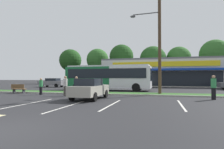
% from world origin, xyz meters
% --- Properties ---
extents(grass_median, '(56.00, 2.20, 0.12)m').
position_xyz_m(grass_median, '(0.00, 14.00, 0.06)').
color(grass_median, '#2D5B23').
rests_on(grass_median, ground_plane).
extents(curb_lip, '(56.00, 0.24, 0.12)m').
position_xyz_m(curb_lip, '(0.00, 12.78, 0.06)').
color(curb_lip, '#99968C').
rests_on(curb_lip, ground_plane).
extents(parking_stripe_0, '(0.12, 4.80, 0.01)m').
position_xyz_m(parking_stripe_0, '(-3.30, 5.86, 0.00)').
color(parking_stripe_0, silver).
rests_on(parking_stripe_0, ground_plane).
extents(parking_stripe_1, '(0.12, 4.80, 0.01)m').
position_xyz_m(parking_stripe_1, '(-0.38, 5.26, 0.00)').
color(parking_stripe_1, silver).
rests_on(parking_stripe_1, ground_plane).
extents(parking_stripe_2, '(0.12, 4.80, 0.01)m').
position_xyz_m(parking_stripe_2, '(1.91, 6.49, 0.00)').
color(parking_stripe_2, silver).
rests_on(parking_stripe_2, ground_plane).
extents(parking_stripe_3, '(0.12, 4.80, 0.01)m').
position_xyz_m(parking_stripe_3, '(5.98, 7.49, 0.00)').
color(parking_stripe_3, silver).
rests_on(parking_stripe_3, ground_plane).
extents(storefront_building, '(22.95, 15.15, 5.29)m').
position_xyz_m(storefront_building, '(5.10, 36.90, 2.65)').
color(storefront_building, beige).
rests_on(storefront_building, ground_plane).
extents(tree_far_left, '(6.41, 6.41, 9.99)m').
position_xyz_m(tree_far_left, '(-20.82, 45.40, 6.78)').
color(tree_far_left, '#473323').
rests_on(tree_far_left, ground_plane).
extents(tree_left, '(6.18, 6.18, 9.80)m').
position_xyz_m(tree_left, '(-12.43, 45.33, 6.70)').
color(tree_left, '#473323').
rests_on(tree_left, ground_plane).
extents(tree_mid_left, '(6.19, 6.19, 10.24)m').
position_xyz_m(tree_mid_left, '(-5.09, 42.95, 7.13)').
color(tree_mid_left, '#473323').
rests_on(tree_mid_left, ground_plane).
extents(tree_mid, '(6.84, 6.84, 9.83)m').
position_xyz_m(tree_mid, '(2.78, 45.08, 6.39)').
color(tree_mid, '#473323').
rests_on(tree_mid, ground_plane).
extents(tree_mid_right, '(6.15, 6.15, 9.73)m').
position_xyz_m(tree_mid_right, '(9.23, 46.79, 6.63)').
color(tree_mid_right, '#473323').
rests_on(tree_mid_right, ground_plane).
extents(tree_right, '(7.33, 7.33, 11.10)m').
position_xyz_m(tree_right, '(17.68, 46.76, 7.42)').
color(tree_right, '#473323').
rests_on(tree_right, ground_plane).
extents(utility_pole, '(3.03, 2.40, 11.06)m').
position_xyz_m(utility_pole, '(4.56, 14.07, 5.88)').
color(utility_pole, '#4C3826').
rests_on(utility_pole, ground_plane).
extents(city_bus, '(11.19, 2.92, 3.25)m').
position_xyz_m(city_bus, '(-1.90, 19.09, 1.76)').
color(city_bus, '#196638').
rests_on(city_bus, ground_plane).
extents(bus_stop_bench, '(1.60, 0.45, 0.95)m').
position_xyz_m(bus_stop_bench, '(-9.78, 12.21, 0.50)').
color(bus_stop_bench, brown).
rests_on(bus_stop_bench, ground_plane).
extents(car_0, '(1.90, 4.35, 1.58)m').
position_xyz_m(car_0, '(-0.46, 8.98, 0.80)').
color(car_0, '#9E998C').
rests_on(car_0, ground_plane).
extents(car_1, '(4.11, 1.87, 1.44)m').
position_xyz_m(car_1, '(-3.63, 25.63, 0.75)').
color(car_1, '#9E998C').
rests_on(car_1, ground_plane).
extents(car_2, '(4.69, 1.99, 1.57)m').
position_xyz_m(car_2, '(-14.06, 25.23, 0.81)').
color(car_2, slate).
rests_on(car_2, ground_plane).
extents(pedestrian_near_bench, '(0.32, 0.32, 1.61)m').
position_xyz_m(pedestrian_near_bench, '(-6.38, 11.25, 0.81)').
color(pedestrian_near_bench, black).
rests_on(pedestrian_near_bench, ground_plane).
extents(pedestrian_by_pole, '(0.37, 0.37, 1.82)m').
position_xyz_m(pedestrian_by_pole, '(8.58, 10.93, 0.91)').
color(pedestrian_by_pole, black).
rests_on(pedestrian_by_pole, ground_plane).
extents(pedestrian_mid, '(0.36, 0.36, 1.80)m').
position_xyz_m(pedestrian_mid, '(-3.60, 10.92, 0.91)').
color(pedestrian_mid, '#47423D').
rests_on(pedestrian_mid, ground_plane).
extents(pedestrian_far, '(0.35, 0.35, 1.75)m').
position_xyz_m(pedestrian_far, '(-2.52, 10.96, 0.88)').
color(pedestrian_far, '#726651').
rests_on(pedestrian_far, ground_plane).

